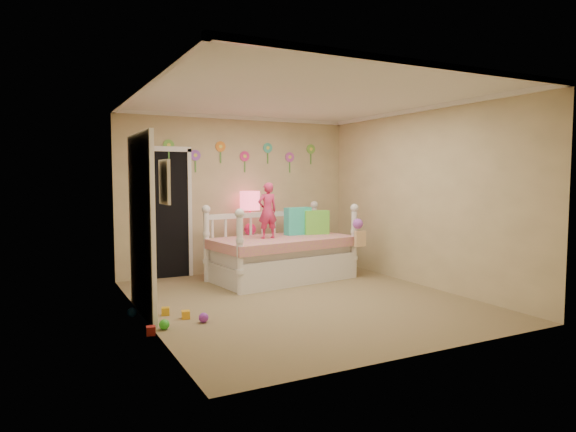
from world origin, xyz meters
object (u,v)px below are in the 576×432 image
daybed (282,242)px  nightstand (250,254)px  child (268,211)px  table_lamp (250,206)px

daybed → nightstand: 0.81m
daybed → child: child is taller
table_lamp → nightstand: bearing=0.0°
daybed → table_lamp: bearing=100.0°
daybed → table_lamp: size_ratio=3.00×
daybed → child: (-0.25, -0.02, 0.49)m
child → table_lamp: child is taller
table_lamp → child: bearing=-91.9°
daybed → child: bearing=177.9°
daybed → child: 0.55m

